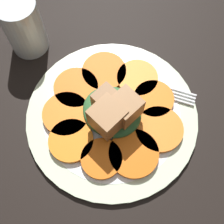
% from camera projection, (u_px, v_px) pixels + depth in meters
% --- Properties ---
extents(table_slab, '(1.20, 1.20, 0.02)m').
position_uv_depth(table_slab, '(112.00, 119.00, 0.52)').
color(table_slab, black).
rests_on(table_slab, ground).
extents(plate, '(0.30, 0.30, 0.01)m').
position_uv_depth(plate, '(112.00, 115.00, 0.50)').
color(plate, beige).
rests_on(plate, table_slab).
extents(carrot_slice_0, '(0.08, 0.08, 0.01)m').
position_uv_depth(carrot_slice_0, '(134.00, 153.00, 0.46)').
color(carrot_slice_0, '#D56013').
rests_on(carrot_slice_0, plate).
extents(carrot_slice_1, '(0.08, 0.08, 0.01)m').
position_uv_depth(carrot_slice_1, '(159.00, 129.00, 0.48)').
color(carrot_slice_1, orange).
rests_on(carrot_slice_1, plate).
extents(carrot_slice_2, '(0.07, 0.07, 0.01)m').
position_uv_depth(carrot_slice_2, '(154.00, 99.00, 0.50)').
color(carrot_slice_2, orange).
rests_on(carrot_slice_2, plate).
extents(carrot_slice_3, '(0.08, 0.08, 0.01)m').
position_uv_depth(carrot_slice_3, '(138.00, 79.00, 0.52)').
color(carrot_slice_3, orange).
rests_on(carrot_slice_3, plate).
extents(carrot_slice_4, '(0.08, 0.08, 0.01)m').
position_uv_depth(carrot_slice_4, '(104.00, 72.00, 0.53)').
color(carrot_slice_4, orange).
rests_on(carrot_slice_4, plate).
extents(carrot_slice_5, '(0.08, 0.08, 0.01)m').
position_uv_depth(carrot_slice_5, '(76.00, 88.00, 0.51)').
color(carrot_slice_5, orange).
rests_on(carrot_slice_5, plate).
extents(carrot_slice_6, '(0.08, 0.08, 0.01)m').
position_uv_depth(carrot_slice_6, '(66.00, 114.00, 0.49)').
color(carrot_slice_6, orange).
rests_on(carrot_slice_6, plate).
extents(carrot_slice_7, '(0.08, 0.08, 0.01)m').
position_uv_depth(carrot_slice_7, '(71.00, 141.00, 0.47)').
color(carrot_slice_7, orange).
rests_on(carrot_slice_7, plate).
extents(carrot_slice_8, '(0.07, 0.07, 0.01)m').
position_uv_depth(carrot_slice_8, '(101.00, 159.00, 0.46)').
color(carrot_slice_8, '#D56013').
rests_on(carrot_slice_8, plate).
extents(center_pile, '(0.10, 0.10, 0.07)m').
position_uv_depth(center_pile, '(113.00, 111.00, 0.47)').
color(center_pile, '#2D6033').
rests_on(center_pile, plate).
extents(fork, '(0.20, 0.07, 0.00)m').
position_uv_depth(fork, '(145.00, 86.00, 0.52)').
color(fork, silver).
rests_on(fork, plate).
extents(water_glass, '(0.07, 0.07, 0.11)m').
position_uv_depth(water_glass, '(23.00, 27.00, 0.52)').
color(water_glass, silver).
rests_on(water_glass, table_slab).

